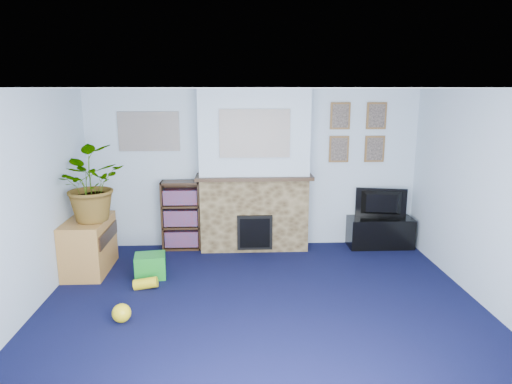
{
  "coord_description": "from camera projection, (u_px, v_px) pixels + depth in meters",
  "views": [
    {
      "loc": [
        -0.29,
        -4.6,
        2.39
      ],
      "look_at": [
        -0.03,
        0.87,
        1.15
      ],
      "focal_mm": 32.0,
      "sensor_mm": 36.0,
      "label": 1
    }
  ],
  "objects": [
    {
      "name": "floor",
      "position": [
        262.0,
        311.0,
        5.03
      ],
      "size": [
        5.0,
        4.5,
        0.01
      ],
      "primitive_type": "cube",
      "color": "black",
      "rests_on": "ground"
    },
    {
      "name": "ceiling",
      "position": [
        263.0,
        88.0,
        4.5
      ],
      "size": [
        5.0,
        4.5,
        0.01
      ],
      "primitive_type": "cube",
      "color": "white",
      "rests_on": "wall_back"
    },
    {
      "name": "wall_back",
      "position": [
        253.0,
        169.0,
        6.95
      ],
      "size": [
        5.0,
        0.04,
        2.4
      ],
      "primitive_type": "cube",
      "color": "silver",
      "rests_on": "ground"
    },
    {
      "name": "wall_front",
      "position": [
        287.0,
        306.0,
        2.57
      ],
      "size": [
        5.0,
        0.04,
        2.4
      ],
      "primitive_type": "cube",
      "color": "silver",
      "rests_on": "ground"
    },
    {
      "name": "wall_left",
      "position": [
        18.0,
        209.0,
        4.65
      ],
      "size": [
        0.04,
        4.5,
        2.4
      ],
      "primitive_type": "cube",
      "color": "silver",
      "rests_on": "ground"
    },
    {
      "name": "wall_right",
      "position": [
        495.0,
        203.0,
        4.88
      ],
      "size": [
        0.04,
        4.5,
        2.4
      ],
      "primitive_type": "cube",
      "color": "silver",
      "rests_on": "ground"
    },
    {
      "name": "chimney_breast",
      "position": [
        254.0,
        172.0,
        6.76
      ],
      "size": [
        1.72,
        0.5,
        2.4
      ],
      "color": "brown",
      "rests_on": "ground"
    },
    {
      "name": "collage_main",
      "position": [
        255.0,
        134.0,
        6.42
      ],
      "size": [
        1.0,
        0.03,
        0.68
      ],
      "primitive_type": "cube",
      "color": "gray",
      "rests_on": "chimney_breast"
    },
    {
      "name": "collage_left",
      "position": [
        149.0,
        131.0,
        6.74
      ],
      "size": [
        0.9,
        0.03,
        0.58
      ],
      "primitive_type": "cube",
      "color": "gray",
      "rests_on": "wall_back"
    },
    {
      "name": "portrait_tl",
      "position": [
        340.0,
        116.0,
        6.82
      ],
      "size": [
        0.3,
        0.03,
        0.4
      ],
      "primitive_type": "cube",
      "color": "brown",
      "rests_on": "wall_back"
    },
    {
      "name": "portrait_tr",
      "position": [
        376.0,
        116.0,
        6.84
      ],
      "size": [
        0.3,
        0.03,
        0.4
      ],
      "primitive_type": "cube",
      "color": "brown",
      "rests_on": "wall_back"
    },
    {
      "name": "portrait_bl",
      "position": [
        339.0,
        149.0,
        6.93
      ],
      "size": [
        0.3,
        0.03,
        0.4
      ],
      "primitive_type": "cube",
      "color": "brown",
      "rests_on": "wall_back"
    },
    {
      "name": "portrait_br",
      "position": [
        375.0,
        149.0,
        6.95
      ],
      "size": [
        0.3,
        0.03,
        0.4
      ],
      "primitive_type": "cube",
      "color": "brown",
      "rests_on": "wall_back"
    },
    {
      "name": "tv_stand",
      "position": [
        380.0,
        233.0,
        7.04
      ],
      "size": [
        0.98,
        0.41,
        0.46
      ],
      "primitive_type": "cube",
      "color": "black",
      "rests_on": "ground"
    },
    {
      "name": "television",
      "position": [
        381.0,
        204.0,
        6.96
      ],
      "size": [
        0.78,
        0.25,
        0.44
      ],
      "primitive_type": "imported",
      "rotation": [
        0.0,
        0.0,
        2.94
      ],
      "color": "black",
      "rests_on": "tv_stand"
    },
    {
      "name": "bookshelf",
      "position": [
        181.0,
        217.0,
        6.92
      ],
      "size": [
        0.58,
        0.28,
        1.05
      ],
      "color": "black",
      "rests_on": "ground"
    },
    {
      "name": "sideboard",
      "position": [
        89.0,
        246.0,
        6.08
      ],
      "size": [
        0.51,
        0.92,
        0.71
      ],
      "primitive_type": "cube",
      "color": "#B07938",
      "rests_on": "ground"
    },
    {
      "name": "potted_plant",
      "position": [
        87.0,
        185.0,
        5.85
      ],
      "size": [
        1.14,
        1.11,
        0.96
      ],
      "primitive_type": "imported",
      "rotation": [
        0.0,
        0.0,
        2.54
      ],
      "color": "#26661E",
      "rests_on": "sideboard"
    },
    {
      "name": "mantel_clock",
      "position": [
        253.0,
        171.0,
        6.7
      ],
      "size": [
        0.09,
        0.06,
        0.13
      ],
      "primitive_type": "cube",
      "color": "gold",
      "rests_on": "chimney_breast"
    },
    {
      "name": "mantel_candle",
      "position": [
        271.0,
        170.0,
        6.72
      ],
      "size": [
        0.05,
        0.05,
        0.17
      ],
      "primitive_type": "cylinder",
      "color": "#B2BFC6",
      "rests_on": "chimney_breast"
    },
    {
      "name": "mantel_teddy",
      "position": [
        217.0,
        171.0,
        6.68
      ],
      "size": [
        0.15,
        0.15,
        0.15
      ],
      "primitive_type": "sphere",
      "color": "gray",
      "rests_on": "chimney_breast"
    },
    {
      "name": "mantel_can",
      "position": [
        299.0,
        171.0,
        6.74
      ],
      "size": [
        0.06,
        0.06,
        0.12
      ],
      "primitive_type": "cylinder",
      "color": "blue",
      "rests_on": "chimney_breast"
    },
    {
      "name": "green_crate",
      "position": [
        150.0,
        267.0,
        5.91
      ],
      "size": [
        0.42,
        0.36,
        0.31
      ],
      "primitive_type": "cube",
      "rotation": [
        0.0,
        0.0,
        0.14
      ],
      "color": "#198C26",
      "rests_on": "ground"
    },
    {
      "name": "toy_ball",
      "position": [
        122.0,
        314.0,
        4.78
      ],
      "size": [
        0.2,
        0.2,
        0.2
      ],
      "primitive_type": "sphere",
      "color": "yellow",
      "rests_on": "ground"
    },
    {
      "name": "toy_block",
      "position": [
        78.0,
        272.0,
        5.82
      ],
      "size": [
        0.21,
        0.21,
        0.22
      ],
      "primitive_type": "cube",
      "rotation": [
        0.0,
        0.0,
        0.25
      ],
      "color": "blue",
      "rests_on": "ground"
    },
    {
      "name": "toy_tube",
      "position": [
        146.0,
        283.0,
        5.57
      ],
      "size": [
        0.3,
        0.13,
        0.17
      ],
      "primitive_type": "cylinder",
      "rotation": [
        0.0,
        1.43,
        0.0
      ],
      "color": "yellow",
      "rests_on": "ground"
    }
  ]
}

